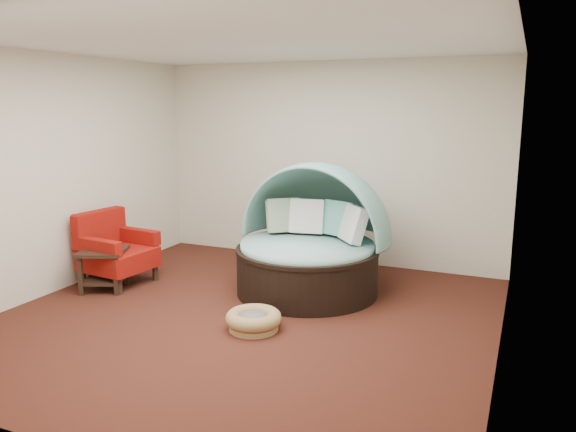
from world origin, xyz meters
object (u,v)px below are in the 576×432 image
at_px(canopy_daybed, 311,233).
at_px(pet_basket, 254,320).
at_px(side_table, 103,264).
at_px(red_armchair, 115,250).

height_order(canopy_daybed, pet_basket, canopy_daybed).
distance_m(pet_basket, side_table, 2.27).
relative_size(red_armchair, side_table, 1.32).
xyz_separation_m(red_armchair, side_table, (0.06, -0.28, -0.09)).
relative_size(canopy_daybed, pet_basket, 2.62).
height_order(canopy_daybed, side_table, canopy_daybed).
height_order(red_armchair, side_table, red_armchair).
xyz_separation_m(pet_basket, red_armchair, (-2.28, 0.67, 0.31)).
xyz_separation_m(canopy_daybed, side_table, (-2.31, -0.97, -0.39)).
relative_size(pet_basket, side_table, 1.07).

